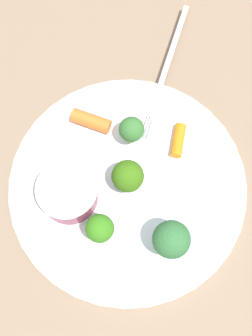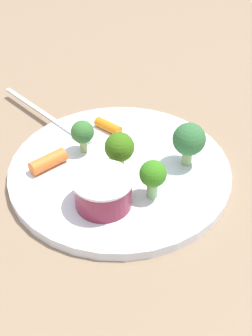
{
  "view_description": "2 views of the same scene",
  "coord_description": "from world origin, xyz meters",
  "px_view_note": "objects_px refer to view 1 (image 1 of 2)",
  "views": [
    {
      "loc": [
        0.14,
        -0.05,
        0.49
      ],
      "look_at": [
        -0.01,
        0.0,
        0.03
      ],
      "focal_mm": 47.36,
      "sensor_mm": 36.0,
      "label": 1
    },
    {
      "loc": [
        0.06,
        -0.39,
        0.34
      ],
      "look_at": [
        0.01,
        -0.01,
        0.02
      ],
      "focal_mm": 44.96,
      "sensor_mm": 36.0,
      "label": 2
    }
  ],
  "objects_px": {
    "broccoli_floret_3": "(133,178)",
    "carrot_stick_1": "(178,141)",
    "broccoli_floret_0": "(131,130)",
    "broccoli_floret_1": "(100,229)",
    "sauce_cup": "(68,193)",
    "carrot_stick_0": "(91,121)",
    "fork": "(165,71)",
    "plate": "(128,186)",
    "broccoli_floret_2": "(171,240)"
  },
  "relations": [
    {
      "from": "broccoli_floret_3",
      "to": "carrot_stick_1",
      "type": "bearing_deg",
      "value": 114.01
    },
    {
      "from": "broccoli_floret_0",
      "to": "broccoli_floret_1",
      "type": "bearing_deg",
      "value": -37.03
    },
    {
      "from": "sauce_cup",
      "to": "broccoli_floret_3",
      "type": "distance_m",
      "value": 0.07
    },
    {
      "from": "broccoli_floret_0",
      "to": "broccoli_floret_1",
      "type": "xyz_separation_m",
      "value": [
        0.09,
        -0.07,
        0.0
      ]
    },
    {
      "from": "broccoli_floret_3",
      "to": "broccoli_floret_1",
      "type": "bearing_deg",
      "value": -52.32
    },
    {
      "from": "carrot_stick_0",
      "to": "fork",
      "type": "xyz_separation_m",
      "value": [
        -0.04,
        0.11,
        -0.01
      ]
    },
    {
      "from": "carrot_stick_0",
      "to": "plate",
      "type": "bearing_deg",
      "value": 9.12
    },
    {
      "from": "broccoli_floret_0",
      "to": "broccoli_floret_2",
      "type": "relative_size",
      "value": 0.78
    },
    {
      "from": "plate",
      "to": "carrot_stick_0",
      "type": "xyz_separation_m",
      "value": [
        -0.09,
        -0.01,
        0.01
      ]
    },
    {
      "from": "fork",
      "to": "sauce_cup",
      "type": "bearing_deg",
      "value": -55.09
    },
    {
      "from": "fork",
      "to": "carrot_stick_1",
      "type": "bearing_deg",
      "value": -13.57
    },
    {
      "from": "broccoli_floret_0",
      "to": "broccoli_floret_2",
      "type": "xyz_separation_m",
      "value": [
        0.13,
        -0.01,
        0.01
      ]
    },
    {
      "from": "plate",
      "to": "fork",
      "type": "relative_size",
      "value": 1.69
    },
    {
      "from": "broccoli_floret_2",
      "to": "broccoli_floret_3",
      "type": "relative_size",
      "value": 1.2
    },
    {
      "from": "broccoli_floret_0",
      "to": "fork",
      "type": "relative_size",
      "value": 0.28
    },
    {
      "from": "broccoli_floret_0",
      "to": "carrot_stick_1",
      "type": "height_order",
      "value": "broccoli_floret_0"
    },
    {
      "from": "plate",
      "to": "carrot_stick_0",
      "type": "bearing_deg",
      "value": -170.88
    },
    {
      "from": "broccoli_floret_2",
      "to": "plate",
      "type": "bearing_deg",
      "value": -168.38
    },
    {
      "from": "broccoli_floret_3",
      "to": "carrot_stick_0",
      "type": "bearing_deg",
      "value": -168.11
    },
    {
      "from": "broccoli_floret_1",
      "to": "carrot_stick_1",
      "type": "distance_m",
      "value": 0.14
    },
    {
      "from": "broccoli_floret_0",
      "to": "broccoli_floret_1",
      "type": "relative_size",
      "value": 0.91
    },
    {
      "from": "plate",
      "to": "fork",
      "type": "distance_m",
      "value": 0.15
    },
    {
      "from": "plate",
      "to": "broccoli_floret_1",
      "type": "xyz_separation_m",
      "value": [
        0.04,
        -0.05,
        0.04
      ]
    },
    {
      "from": "plate",
      "to": "sauce_cup",
      "type": "bearing_deg",
      "value": -96.9
    },
    {
      "from": "sauce_cup",
      "to": "broccoli_floret_3",
      "type": "xyz_separation_m",
      "value": [
        0.01,
        0.07,
        0.01
      ]
    },
    {
      "from": "plate",
      "to": "broccoli_floret_2",
      "type": "distance_m",
      "value": 0.09
    },
    {
      "from": "plate",
      "to": "sauce_cup",
      "type": "xyz_separation_m",
      "value": [
        -0.01,
        -0.07,
        0.02
      ]
    },
    {
      "from": "broccoli_floret_2",
      "to": "carrot_stick_1",
      "type": "height_order",
      "value": "broccoli_floret_2"
    },
    {
      "from": "broccoli_floret_1",
      "to": "carrot_stick_0",
      "type": "xyz_separation_m",
      "value": [
        -0.13,
        0.03,
        -0.02
      ]
    },
    {
      "from": "broccoli_floret_0",
      "to": "broccoli_floret_1",
      "type": "height_order",
      "value": "broccoli_floret_1"
    },
    {
      "from": "broccoli_floret_0",
      "to": "carrot_stick_0",
      "type": "xyz_separation_m",
      "value": [
        -0.04,
        -0.04,
        -0.02
      ]
    },
    {
      "from": "plate",
      "to": "broccoli_floret_3",
      "type": "bearing_deg",
      "value": 55.38
    },
    {
      "from": "broccoli_floret_2",
      "to": "fork",
      "type": "xyz_separation_m",
      "value": [
        -0.2,
        0.08,
        -0.03
      ]
    },
    {
      "from": "plate",
      "to": "carrot_stick_1",
      "type": "xyz_separation_m",
      "value": [
        -0.03,
        0.07,
        0.01
      ]
    },
    {
      "from": "broccoli_floret_0",
      "to": "broccoli_floret_3",
      "type": "relative_size",
      "value": 0.94
    },
    {
      "from": "plate",
      "to": "carrot_stick_0",
      "type": "height_order",
      "value": "carrot_stick_0"
    },
    {
      "from": "plate",
      "to": "fork",
      "type": "bearing_deg",
      "value": 141.64
    },
    {
      "from": "plate",
      "to": "fork",
      "type": "height_order",
      "value": "fork"
    },
    {
      "from": "broccoli_floret_2",
      "to": "carrot_stick_0",
      "type": "relative_size",
      "value": 1.21
    },
    {
      "from": "sauce_cup",
      "to": "broccoli_floret_2",
      "type": "relative_size",
      "value": 1.17
    },
    {
      "from": "broccoli_floret_0",
      "to": "broccoli_floret_2",
      "type": "distance_m",
      "value": 0.13
    },
    {
      "from": "broccoli_floret_0",
      "to": "carrot_stick_1",
      "type": "bearing_deg",
      "value": 65.23
    },
    {
      "from": "broccoli_floret_1",
      "to": "fork",
      "type": "xyz_separation_m",
      "value": [
        -0.16,
        0.14,
        -0.03
      ]
    },
    {
      "from": "broccoli_floret_3",
      "to": "fork",
      "type": "distance_m",
      "value": 0.16
    },
    {
      "from": "plate",
      "to": "sauce_cup",
      "type": "distance_m",
      "value": 0.07
    },
    {
      "from": "broccoli_floret_2",
      "to": "carrot_stick_1",
      "type": "xyz_separation_m",
      "value": [
        -0.11,
        0.06,
        -0.03
      ]
    },
    {
      "from": "carrot_stick_1",
      "to": "broccoli_floret_3",
      "type": "bearing_deg",
      "value": -65.99
    },
    {
      "from": "plate",
      "to": "carrot_stick_0",
      "type": "distance_m",
      "value": 0.09
    },
    {
      "from": "sauce_cup",
      "to": "broccoli_floret_1",
      "type": "relative_size",
      "value": 1.37
    },
    {
      "from": "broccoli_floret_3",
      "to": "fork",
      "type": "xyz_separation_m",
      "value": [
        -0.12,
        0.09,
        -0.03
      ]
    }
  ]
}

